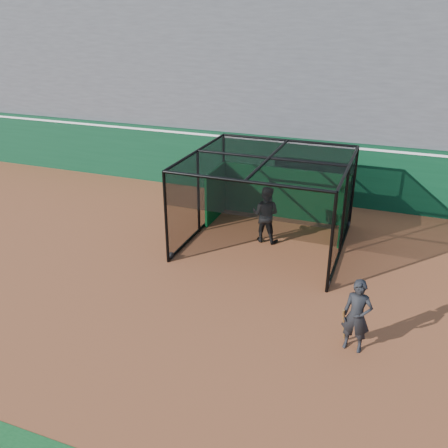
% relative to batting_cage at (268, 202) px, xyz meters
% --- Properties ---
extents(ground, '(120.00, 120.00, 0.00)m').
position_rel_batting_cage_xyz_m(ground, '(-1.10, -4.07, -1.44)').
color(ground, brown).
rests_on(ground, ground).
extents(outfield_wall, '(50.00, 0.50, 2.50)m').
position_rel_batting_cage_xyz_m(outfield_wall, '(-1.10, 4.43, -0.15)').
color(outfield_wall, '#09361D').
rests_on(outfield_wall, ground).
extents(grandstand, '(50.00, 7.85, 8.95)m').
position_rel_batting_cage_xyz_m(grandstand, '(-1.10, 8.20, 3.04)').
color(grandstand, '#4C4C4F').
rests_on(grandstand, ground).
extents(batting_cage, '(4.91, 4.85, 2.88)m').
position_rel_batting_cage_xyz_m(batting_cage, '(0.00, 0.00, 0.00)').
color(batting_cage, black).
rests_on(batting_cage, ground).
extents(batter, '(0.96, 0.76, 1.90)m').
position_rel_batting_cage_xyz_m(batter, '(-0.07, 0.08, -0.48)').
color(batter, black).
rests_on(batter, ground).
extents(on_deck_player, '(0.68, 0.48, 1.75)m').
position_rel_batting_cage_xyz_m(on_deck_player, '(3.36, -4.59, -0.57)').
color(on_deck_player, black).
rests_on(on_deck_player, ground).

